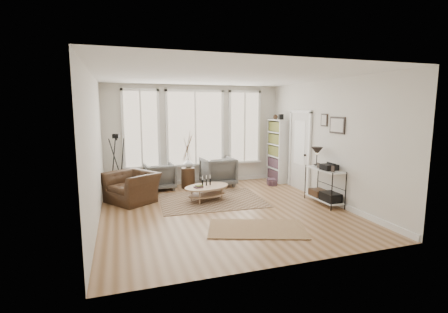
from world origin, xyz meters
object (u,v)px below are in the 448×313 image
object	(u,v)px
accent_chair	(132,187)
armchair_right	(218,171)
coffee_table	(207,189)
bookcase	(277,150)
low_shelf	(324,182)
side_table	(188,161)
armchair_left	(160,176)

from	to	relation	value
accent_chair	armchair_right	bearing A→B (deg)	76.68
coffee_table	accent_chair	size ratio (longest dim) A/B	1.20
coffee_table	bookcase	bearing A→B (deg)	28.75
low_shelf	side_table	world-z (taller)	side_table
armchair_right	accent_chair	xyz separation A→B (m)	(-2.45, -0.97, -0.06)
side_table	accent_chair	xyz separation A→B (m)	(-1.56, -0.94, -0.42)
accent_chair	bookcase	bearing A→B (deg)	67.52
low_shelf	side_table	distance (m)	3.71
bookcase	armchair_right	world-z (taller)	bookcase
low_shelf	accent_chair	world-z (taller)	low_shelf
armchair_right	coffee_table	bearing A→B (deg)	59.75
bookcase	coffee_table	xyz separation A→B (m)	(-2.62, -1.44, -0.67)
armchair_right	side_table	distance (m)	0.96
coffee_table	side_table	xyz separation A→B (m)	(-0.16, 1.43, 0.49)
bookcase	coffee_table	size ratio (longest dim) A/B	1.56
coffee_table	armchair_left	bearing A→B (deg)	121.69
bookcase	armchair_left	bearing A→B (deg)	178.67
bookcase	side_table	size ratio (longest dim) A/B	1.28
low_shelf	coffee_table	world-z (taller)	low_shelf
bookcase	low_shelf	distance (m)	2.56
coffee_table	armchair_left	distance (m)	1.79
armchair_right	low_shelf	bearing A→B (deg)	122.27
low_shelf	coffee_table	bearing A→B (deg)	157.05
bookcase	low_shelf	xyz separation A→B (m)	(-0.06, -2.52, -0.44)
armchair_right	accent_chair	world-z (taller)	armchair_right
bookcase	low_shelf	size ratio (longest dim) A/B	1.58
low_shelf	accent_chair	bearing A→B (deg)	159.86
armchair_left	armchair_right	xyz separation A→B (m)	(1.67, -0.07, 0.05)
armchair_left	armchair_right	bearing A→B (deg)	172.86
coffee_table	armchair_right	distance (m)	1.63
coffee_table	low_shelf	bearing A→B (deg)	-22.95
armchair_left	armchair_right	world-z (taller)	armchair_right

